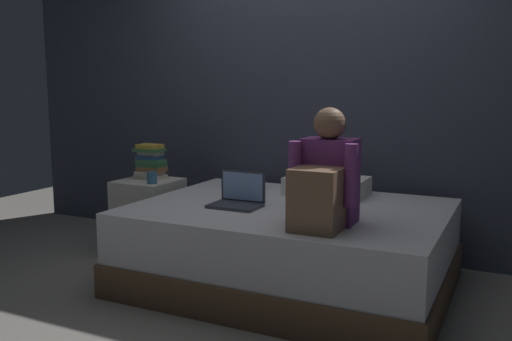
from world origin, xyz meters
TOP-DOWN VIEW (x-y plane):
  - ground_plane at (0.00, 0.00)m, footprint 8.00×8.00m
  - wall_back at (0.00, 1.20)m, footprint 5.60×0.10m
  - bed at (0.20, 0.30)m, footprint 2.00×1.50m
  - nightstand at (-1.10, 0.51)m, footprint 0.44×0.46m
  - person_sitting at (0.56, -0.09)m, footprint 0.39×0.44m
  - laptop at (-0.10, 0.15)m, footprint 0.32×0.23m
  - pillow at (0.30, 0.75)m, footprint 0.56×0.36m
  - book_stack at (-1.11, 0.57)m, footprint 0.24×0.17m
  - mug at (-0.97, 0.39)m, footprint 0.08×0.08m

SIDE VIEW (x-z plane):
  - ground_plane at x=0.00m, z-range 0.00..0.00m
  - bed at x=0.20m, z-range 0.00..0.53m
  - nightstand at x=-1.10m, z-range 0.00..0.58m
  - laptop at x=-0.10m, z-range 0.48..0.70m
  - pillow at x=0.30m, z-range 0.54..0.67m
  - mug at x=-0.97m, z-range 0.58..0.67m
  - book_stack at x=-1.11m, z-range 0.57..0.85m
  - person_sitting at x=0.56m, z-range 0.46..1.11m
  - wall_back at x=0.00m, z-range 0.00..2.70m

